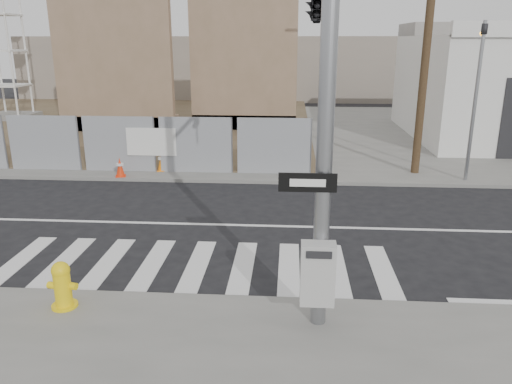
# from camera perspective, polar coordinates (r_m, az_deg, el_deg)

# --- Properties ---
(ground) EXTENTS (100.00, 100.00, 0.00)m
(ground) POSITION_cam_1_polar(r_m,az_deg,el_deg) (13.36, -4.77, -3.74)
(ground) COLOR black
(ground) RESTS_ON ground
(sidewalk_far) EXTENTS (50.00, 20.00, 0.12)m
(sidewalk_far) POSITION_cam_1_polar(r_m,az_deg,el_deg) (26.83, -0.30, 6.98)
(sidewalk_far) COLOR slate
(sidewalk_far) RESTS_ON ground
(signal_pole) EXTENTS (0.96, 5.87, 7.00)m
(signal_pole) POSITION_cam_1_polar(r_m,az_deg,el_deg) (10.32, 7.22, 17.22)
(signal_pole) COLOR gray
(signal_pole) RESTS_ON sidewalk_near
(far_signal_pole) EXTENTS (0.16, 0.20, 5.60)m
(far_signal_pole) POSITION_cam_1_polar(r_m,az_deg,el_deg) (18.03, 24.02, 11.63)
(far_signal_pole) COLOR gray
(far_signal_pole) RESTS_ON sidewalk_far
(concrete_wall_left) EXTENTS (6.00, 1.30, 8.00)m
(concrete_wall_left) POSITION_cam_1_polar(r_m,az_deg,el_deg) (27.00, -15.89, 13.51)
(concrete_wall_left) COLOR brown
(concrete_wall_left) RESTS_ON sidewalk_far
(concrete_wall_right) EXTENTS (5.50, 1.30, 8.00)m
(concrete_wall_right) POSITION_cam_1_polar(r_m,az_deg,el_deg) (26.58, -1.41, 14.08)
(concrete_wall_right) COLOR brown
(concrete_wall_right) RESTS_ON sidewalk_far
(utility_pole_right) EXTENTS (1.60, 0.28, 10.00)m
(utility_pole_right) POSITION_cam_1_polar(r_m,az_deg,el_deg) (18.42, 19.14, 17.62)
(utility_pole_right) COLOR #453520
(utility_pole_right) RESTS_ON sidewalk_far
(fire_hydrant) EXTENTS (0.55, 0.55, 0.87)m
(fire_hydrant) POSITION_cam_1_polar(r_m,az_deg,el_deg) (9.64, -21.26, -9.86)
(fire_hydrant) COLOR yellow
(fire_hydrant) RESTS_ON sidewalk_near
(traffic_cone_c) EXTENTS (0.43, 0.43, 0.67)m
(traffic_cone_c) POSITION_cam_1_polar(r_m,az_deg,el_deg) (18.11, -15.28, 2.74)
(traffic_cone_c) COLOR red
(traffic_cone_c) RESTS_ON sidewalk_far
(traffic_cone_d) EXTENTS (0.44, 0.44, 0.72)m
(traffic_cone_d) POSITION_cam_1_polar(r_m,az_deg,el_deg) (18.60, -10.72, 3.48)
(traffic_cone_d) COLOR orange
(traffic_cone_d) RESTS_ON sidewalk_far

